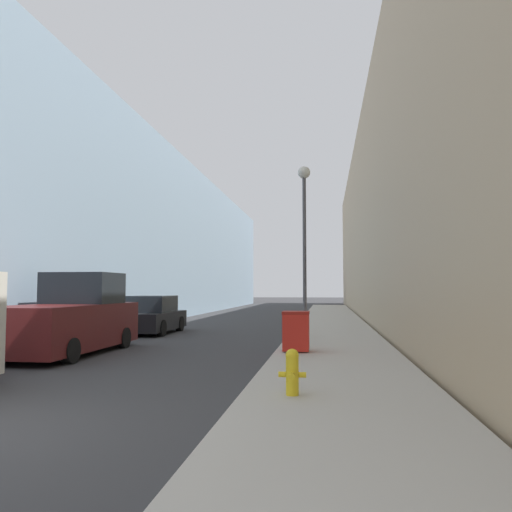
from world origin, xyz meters
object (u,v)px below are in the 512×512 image
lamppost (304,224)px  parked_sedan_near (151,316)px  fire_hydrant (292,371)px  pickup_truck (70,319)px  trash_bin (296,331)px

lamppost → parked_sedan_near: lamppost is taller
lamppost → parked_sedan_near: size_ratio=1.50×
fire_hydrant → pickup_truck: size_ratio=0.14×
fire_hydrant → parked_sedan_near: bearing=119.4°
fire_hydrant → trash_bin: (-0.28, 5.64, 0.17)m
trash_bin → parked_sedan_near: (-6.42, 6.25, 0.01)m
lamppost → parked_sedan_near: bearing=162.6°
pickup_truck → parked_sedan_near: pickup_truck is taller
lamppost → pickup_truck: size_ratio=1.17×
fire_hydrant → parked_sedan_near: parked_sedan_near is taller
lamppost → pickup_truck: 8.60m
trash_bin → parked_sedan_near: 8.96m
lamppost → fire_hydrant: bearing=-88.8°
trash_bin → lamppost: (0.07, 4.22, 3.52)m
pickup_truck → fire_hydrant: bearing=-38.2°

